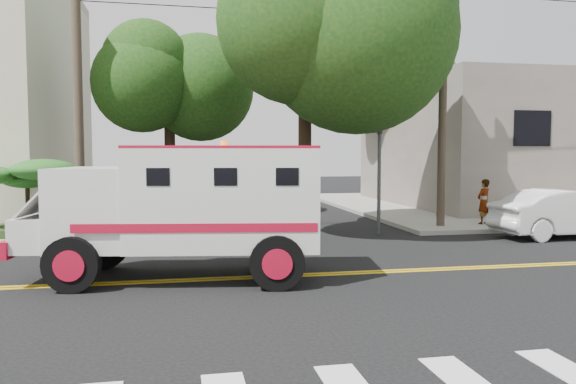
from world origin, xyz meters
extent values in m
plane|color=black|center=(0.00, 0.00, 0.00)|extent=(100.00, 100.00, 0.00)
cube|color=gray|center=(13.50, 13.50, 0.07)|extent=(17.00, 17.00, 0.15)
cube|color=#6A635B|center=(15.00, 14.00, 3.15)|extent=(14.00, 12.00, 6.00)
cylinder|color=#382D23|center=(-5.60, 6.00, 4.50)|extent=(0.28, 0.28, 9.00)
cylinder|color=#382D23|center=(6.30, 6.20, 4.50)|extent=(0.28, 0.28, 9.00)
cylinder|color=black|center=(1.50, 6.50, 3.50)|extent=(0.44, 0.44, 7.00)
sphere|color=#0F3810|center=(1.50, 6.50, 7.00)|extent=(5.32, 5.32, 5.32)
sphere|color=#0F3810|center=(2.64, 5.74, 7.57)|extent=(4.56, 4.56, 4.56)
cylinder|color=black|center=(-3.00, 12.00, 2.80)|extent=(0.44, 0.44, 5.60)
sphere|color=#0F3810|center=(-3.00, 12.00, 5.60)|extent=(3.92, 3.92, 3.92)
sphere|color=#0F3810|center=(-2.16, 11.44, 6.02)|extent=(3.36, 3.36, 3.36)
cylinder|color=black|center=(8.50, 16.00, 2.97)|extent=(0.44, 0.44, 5.95)
sphere|color=#0F3810|center=(8.50, 16.00, 5.95)|extent=(4.20, 4.20, 4.20)
sphere|color=#0F3810|center=(9.40, 15.40, 6.40)|extent=(3.60, 3.60, 3.60)
cylinder|color=#3F3F42|center=(3.80, 5.60, 1.80)|extent=(0.12, 0.12, 3.60)
imported|color=#3F3F42|center=(3.80, 5.60, 3.15)|extent=(0.15, 0.18, 0.90)
cylinder|color=#3F3F42|center=(-6.20, 6.20, 1.00)|extent=(0.06, 0.06, 2.00)
cube|color=#0C33A5|center=(-6.20, 6.14, 1.80)|extent=(0.45, 0.03, 0.45)
cube|color=#1E3314|center=(-7.50, 6.80, 0.27)|extent=(3.20, 2.00, 0.24)
cylinder|color=black|center=(-7.40, 7.20, 1.07)|extent=(0.14, 0.14, 1.36)
ellipsoid|color=#225419|center=(-7.40, 7.20, 1.83)|extent=(1.55, 1.55, 0.54)
cylinder|color=black|center=(-6.70, 6.30, 1.23)|extent=(0.14, 0.14, 1.68)
ellipsoid|color=#225419|center=(-6.70, 6.30, 2.17)|extent=(1.91, 1.91, 0.66)
cube|color=silver|center=(-1.72, 0.06, 1.73)|extent=(4.16, 2.83, 2.08)
cube|color=silver|center=(-4.36, 0.47, 1.53)|extent=(1.89, 2.39, 1.68)
cube|color=black|center=(-5.12, 0.58, 1.98)|extent=(0.31, 1.67, 0.69)
cube|color=silver|center=(-5.39, 0.62, 1.04)|extent=(1.18, 2.09, 0.69)
cube|color=#A20C23|center=(-5.88, 0.70, 0.79)|extent=(0.50, 2.13, 0.35)
cube|color=#A20C23|center=(-1.72, 0.06, 2.80)|extent=(4.16, 2.83, 0.06)
cylinder|color=black|center=(-4.72, -0.60, 0.54)|extent=(1.12, 0.48, 1.09)
cylinder|color=black|center=(-4.39, 1.59, 0.54)|extent=(1.12, 0.48, 1.09)
cylinder|color=black|center=(-0.81, -1.20, 0.54)|extent=(1.12, 0.48, 1.09)
cylinder|color=black|center=(-0.47, 1.00, 0.54)|extent=(1.12, 0.48, 1.09)
imported|color=silver|center=(9.37, 3.80, 0.76)|extent=(4.69, 1.77, 1.53)
imported|color=gray|center=(8.00, 6.31, 0.95)|extent=(0.69, 0.59, 1.60)
imported|color=gray|center=(10.10, 9.49, 1.03)|extent=(0.90, 0.73, 1.75)
camera|label=1|loc=(-2.69, -11.87, 2.69)|focal=35.00mm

